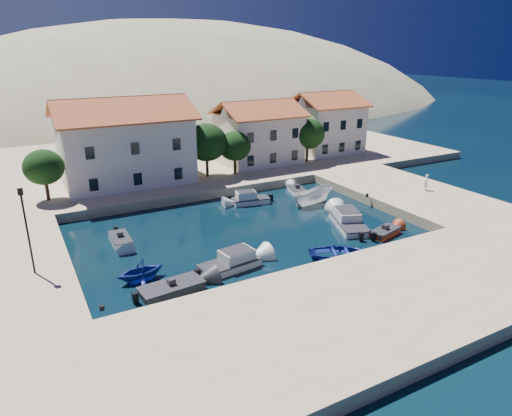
% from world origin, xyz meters
% --- Properties ---
extents(ground, '(400.00, 400.00, 0.00)m').
position_xyz_m(ground, '(0.00, 0.00, 0.00)').
color(ground, black).
rests_on(ground, ground).
extents(quay_south, '(52.00, 12.00, 1.00)m').
position_xyz_m(quay_south, '(0.00, -6.00, 0.50)').
color(quay_south, tan).
rests_on(quay_south, ground).
extents(quay_east, '(11.00, 20.00, 1.00)m').
position_xyz_m(quay_east, '(20.50, 10.00, 0.50)').
color(quay_east, tan).
rests_on(quay_east, ground).
extents(quay_west, '(8.00, 20.00, 1.00)m').
position_xyz_m(quay_west, '(-19.00, 10.00, 0.50)').
color(quay_west, tan).
rests_on(quay_west, ground).
extents(quay_north, '(80.00, 36.00, 1.00)m').
position_xyz_m(quay_north, '(2.00, 38.00, 0.50)').
color(quay_north, tan).
rests_on(quay_north, ground).
extents(hills, '(254.00, 176.00, 99.00)m').
position_xyz_m(hills, '(20.64, 123.62, -23.40)').
color(hills, '#958B65').
rests_on(hills, ground).
extents(building_left, '(14.70, 9.45, 9.70)m').
position_xyz_m(building_left, '(-6.00, 28.00, 5.94)').
color(building_left, silver).
rests_on(building_left, quay_north).
extents(building_mid, '(10.50, 8.40, 8.30)m').
position_xyz_m(building_mid, '(12.00, 29.00, 5.22)').
color(building_mid, silver).
rests_on(building_mid, quay_north).
extents(building_right, '(9.45, 8.40, 8.80)m').
position_xyz_m(building_right, '(24.00, 30.00, 5.47)').
color(building_right, silver).
rests_on(building_right, quay_north).
extents(trees, '(37.30, 5.30, 6.45)m').
position_xyz_m(trees, '(4.51, 25.46, 4.84)').
color(trees, '#382314').
rests_on(trees, quay_north).
extents(lamppost, '(0.35, 0.25, 6.22)m').
position_xyz_m(lamppost, '(-17.50, 8.00, 4.75)').
color(lamppost, black).
rests_on(lamppost, quay_west).
extents(bollards, '(29.36, 9.56, 0.30)m').
position_xyz_m(bollards, '(2.80, 3.87, 1.15)').
color(bollards, black).
rests_on(bollards, ground).
extents(motorboat_grey_sw, '(4.57, 2.37, 1.25)m').
position_xyz_m(motorboat_grey_sw, '(-9.40, 2.50, 0.29)').
color(motorboat_grey_sw, '#2E2D32').
rests_on(motorboat_grey_sw, ground).
extents(cabin_cruiser_south, '(4.99, 2.66, 1.60)m').
position_xyz_m(cabin_cruiser_south, '(-4.38, 3.78, 0.48)').
color(cabin_cruiser_south, silver).
rests_on(cabin_cruiser_south, ground).
extents(rowboat_south, '(5.74, 5.07, 0.98)m').
position_xyz_m(rowboat_south, '(4.27, 1.50, 0.00)').
color(rowboat_south, navy).
rests_on(rowboat_south, ground).
extents(motorboat_red_se, '(3.47, 2.23, 1.25)m').
position_xyz_m(motorboat_red_se, '(10.66, 2.99, 0.30)').
color(motorboat_red_se, '#9C3416').
rests_on(motorboat_red_se, ground).
extents(cabin_cruiser_east, '(4.31, 6.26, 1.60)m').
position_xyz_m(cabin_cruiser_east, '(9.17, 6.18, 0.48)').
color(cabin_cruiser_east, silver).
rests_on(cabin_cruiser_east, ground).
extents(boat_east, '(5.31, 2.50, 1.98)m').
position_xyz_m(boat_east, '(9.94, 13.14, 0.00)').
color(boat_east, silver).
rests_on(boat_east, ground).
extents(motorboat_white_ne, '(2.28, 3.46, 1.25)m').
position_xyz_m(motorboat_white_ne, '(10.67, 17.27, 0.30)').
color(motorboat_white_ne, silver).
rests_on(motorboat_white_ne, ground).
extents(rowboat_west, '(3.71, 3.29, 1.80)m').
position_xyz_m(rowboat_west, '(-10.79, 5.29, 0.00)').
color(rowboat_west, navy).
rests_on(rowboat_west, ground).
extents(motorboat_white_west, '(1.61, 3.44, 1.25)m').
position_xyz_m(motorboat_white_west, '(-10.55, 12.68, 0.30)').
color(motorboat_white_west, silver).
rests_on(motorboat_white_west, ground).
extents(cabin_cruiser_north, '(4.20, 2.40, 1.60)m').
position_xyz_m(cabin_cruiser_north, '(4.24, 16.55, 0.48)').
color(cabin_cruiser_north, silver).
rests_on(cabin_cruiser_north, ground).
extents(pedestrian, '(0.79, 0.76, 1.82)m').
position_xyz_m(pedestrian, '(21.93, 8.75, 1.91)').
color(pedestrian, silver).
rests_on(pedestrian, quay_east).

